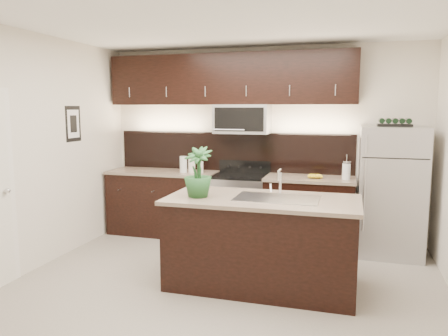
% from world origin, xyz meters
% --- Properties ---
extents(ground, '(4.50, 4.50, 0.00)m').
position_xyz_m(ground, '(0.00, 0.00, 0.00)').
color(ground, gray).
rests_on(ground, ground).
extents(room_walls, '(4.52, 4.02, 2.71)m').
position_xyz_m(room_walls, '(-0.11, -0.04, 1.70)').
color(room_walls, beige).
rests_on(room_walls, ground).
extents(counter_run, '(3.51, 0.65, 0.94)m').
position_xyz_m(counter_run, '(-0.46, 1.69, 0.47)').
color(counter_run, black).
rests_on(counter_run, ground).
extents(upper_fixtures, '(3.49, 0.40, 1.66)m').
position_xyz_m(upper_fixtures, '(-0.43, 1.84, 2.14)').
color(upper_fixtures, black).
rests_on(upper_fixtures, counter_run).
extents(island, '(1.96, 0.96, 0.94)m').
position_xyz_m(island, '(0.36, 0.19, 0.47)').
color(island, black).
rests_on(island, ground).
extents(sink_faucet, '(0.84, 0.50, 0.28)m').
position_xyz_m(sink_faucet, '(0.51, 0.20, 0.96)').
color(sink_faucet, silver).
rests_on(sink_faucet, island).
extents(refrigerator, '(0.78, 0.71, 1.63)m').
position_xyz_m(refrigerator, '(1.72, 1.63, 0.81)').
color(refrigerator, '#B2B2B7').
rests_on(refrigerator, ground).
extents(wine_rack, '(0.40, 0.25, 0.10)m').
position_xyz_m(wine_rack, '(1.72, 1.63, 1.67)').
color(wine_rack, black).
rests_on(wine_rack, refrigerator).
extents(plant, '(0.31, 0.31, 0.52)m').
position_xyz_m(plant, '(-0.29, 0.06, 1.20)').
color(plant, '#1F4D22').
rests_on(plant, island).
extents(canisters, '(0.35, 0.11, 0.23)m').
position_xyz_m(canisters, '(-0.98, 1.64, 1.04)').
color(canisters, silver).
rests_on(canisters, counter_run).
extents(french_press, '(0.11, 0.11, 0.31)m').
position_xyz_m(french_press, '(1.17, 1.64, 1.06)').
color(french_press, silver).
rests_on(french_press, counter_run).
extents(bananas, '(0.21, 0.17, 0.06)m').
position_xyz_m(bananas, '(0.73, 1.61, 0.97)').
color(bananas, gold).
rests_on(bananas, counter_run).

